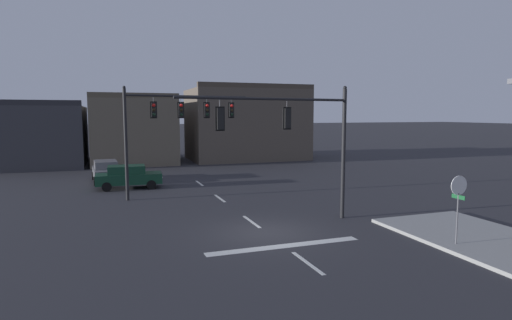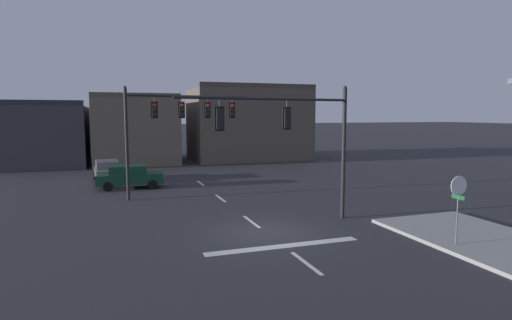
{
  "view_description": "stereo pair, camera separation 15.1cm",
  "coord_description": "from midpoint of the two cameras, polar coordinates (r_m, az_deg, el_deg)",
  "views": [
    {
      "loc": [
        -6.48,
        -16.81,
        5.18
      ],
      "look_at": [
        0.36,
        2.36,
        2.95
      ],
      "focal_mm": 29.6,
      "sensor_mm": 36.0,
      "label": 1
    },
    {
      "loc": [
        -6.33,
        -16.86,
        5.18
      ],
      "look_at": [
        0.36,
        2.36,
        2.95
      ],
      "focal_mm": 29.6,
      "sensor_mm": 36.0,
      "label": 2
    }
  ],
  "objects": [
    {
      "name": "sidewalk_near_corner",
      "position": [
        19.9,
        27.88,
        -9.35
      ],
      "size": [
        5.0,
        8.0,
        0.15
      ],
      "primitive_type": "cube",
      "color": "gray",
      "rests_on": "ground"
    },
    {
      "name": "building_row",
      "position": [
        47.46,
        -13.63,
        4.03
      ],
      "size": [
        31.95,
        12.8,
        8.37
      ],
      "color": "#38383D",
      "rests_on": "ground"
    },
    {
      "name": "ground_plane",
      "position": [
        18.74,
        1.19,
        -9.78
      ],
      "size": [
        400.0,
        400.0,
        0.0
      ],
      "primitive_type": "plane",
      "color": "#2B2B30"
    },
    {
      "name": "lane_centreline",
      "position": [
        20.56,
        -0.81,
        -8.32
      ],
      "size": [
        0.16,
        26.4,
        0.01
      ],
      "color": "silver",
      "rests_on": "ground"
    },
    {
      "name": "car_lot_nearside",
      "position": [
        34.23,
        -19.73,
        -1.36
      ],
      "size": [
        2.16,
        4.55,
        1.61
      ],
      "color": "slate",
      "rests_on": "ground"
    },
    {
      "name": "stop_bar_paint",
      "position": [
        16.97,
        3.63,
        -11.51
      ],
      "size": [
        6.4,
        0.5,
        0.01
      ],
      "primitive_type": "cube",
      "color": "silver",
      "rests_on": "ground"
    },
    {
      "name": "car_lot_middle",
      "position": [
        30.67,
        -17.01,
        -2.11
      ],
      "size": [
        4.51,
        2.04,
        1.61
      ],
      "color": "#143D28",
      "rests_on": "ground"
    },
    {
      "name": "signal_mast_far_side",
      "position": [
        26.67,
        -11.62,
        5.42
      ],
      "size": [
        7.82,
        0.86,
        6.82
      ],
      "color": "black",
      "rests_on": "ground"
    },
    {
      "name": "stop_sign",
      "position": [
        17.99,
        25.46,
        -4.07
      ],
      "size": [
        0.76,
        0.64,
        2.83
      ],
      "color": "#56565B",
      "rests_on": "ground"
    },
    {
      "name": "signal_mast_near_side",
      "position": [
        19.6,
        5.65,
        3.93
      ],
      "size": [
        8.52,
        1.22,
        6.53
      ],
      "color": "black",
      "rests_on": "ground"
    }
  ]
}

